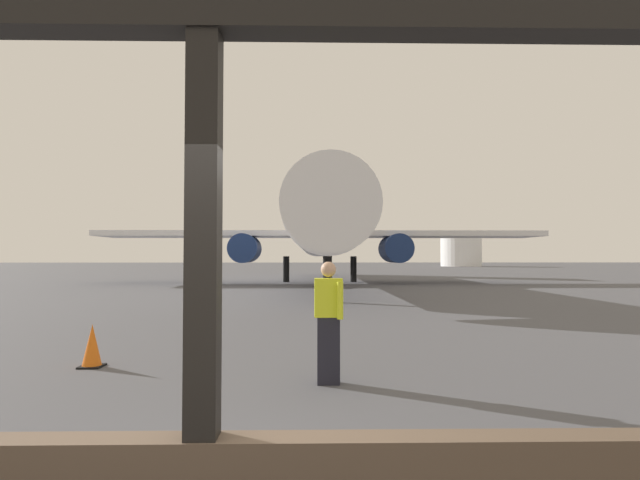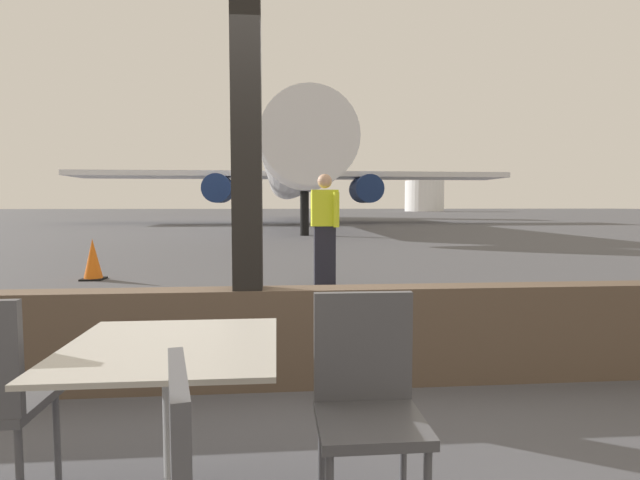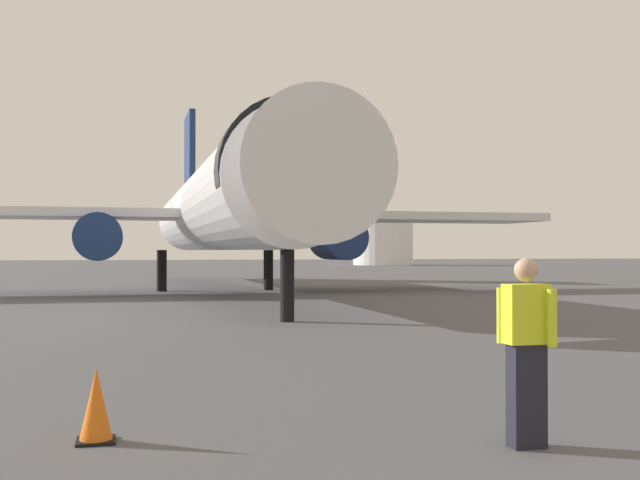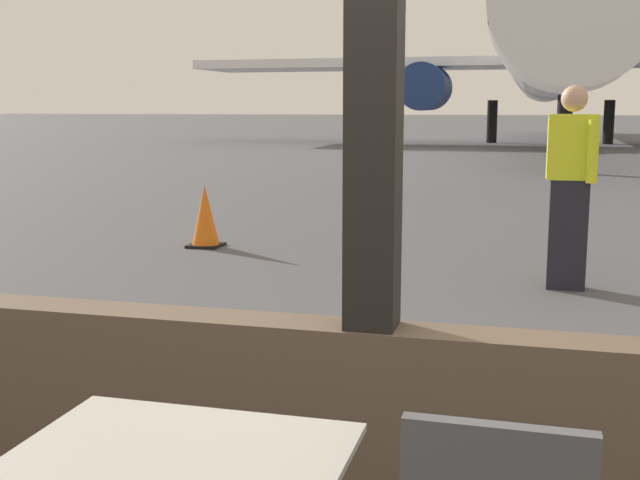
{
  "view_description": "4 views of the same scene",
  "coord_description": "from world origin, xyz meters",
  "px_view_note": "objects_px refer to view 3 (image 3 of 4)",
  "views": [
    {
      "loc": [
        0.67,
        -3.17,
        1.81
      ],
      "look_at": [
        1.0,
        13.9,
        2.37
      ],
      "focal_mm": 28.32,
      "sensor_mm": 36.0,
      "label": 1
    },
    {
      "loc": [
        0.2,
        -3.41,
        1.28
      ],
      "look_at": [
        0.47,
        -0.31,
        1.05
      ],
      "focal_mm": 27.71,
      "sensor_mm": 36.0,
      "label": 2
    },
    {
      "loc": [
        -2.66,
        -2.43,
        1.81
      ],
      "look_at": [
        2.66,
        18.72,
        2.1
      ],
      "focal_mm": 43.77,
      "sensor_mm": 36.0,
      "label": 3
    },
    {
      "loc": [
        0.58,
        -3.05,
        1.56
      ],
      "look_at": [
        -0.13,
        -0.32,
        1.09
      ],
      "focal_mm": 44.88,
      "sensor_mm": 36.0,
      "label": 4
    }
  ],
  "objects_px": {
    "traffic_cone": "(96,407)",
    "fuel_storage_tank": "(383,241)",
    "airplane": "(220,208)",
    "ground_crew_worker": "(526,349)"
  },
  "relations": [
    {
      "from": "traffic_cone",
      "to": "fuel_storage_tank",
      "type": "bearing_deg",
      "value": 69.54
    },
    {
      "from": "airplane",
      "to": "ground_crew_worker",
      "type": "distance_m",
      "value": 27.36
    },
    {
      "from": "ground_crew_worker",
      "to": "traffic_cone",
      "type": "relative_size",
      "value": 2.48
    },
    {
      "from": "traffic_cone",
      "to": "fuel_storage_tank",
      "type": "height_order",
      "value": "fuel_storage_tank"
    },
    {
      "from": "traffic_cone",
      "to": "ground_crew_worker",
      "type": "bearing_deg",
      "value": -16.89
    },
    {
      "from": "airplane",
      "to": "ground_crew_worker",
      "type": "bearing_deg",
      "value": -90.9
    },
    {
      "from": "airplane",
      "to": "ground_crew_worker",
      "type": "xyz_separation_m",
      "value": [
        -0.43,
        -27.22,
        -2.73
      ]
    },
    {
      "from": "airplane",
      "to": "ground_crew_worker",
      "type": "relative_size",
      "value": 20.88
    },
    {
      "from": "airplane",
      "to": "fuel_storage_tank",
      "type": "height_order",
      "value": "airplane"
    },
    {
      "from": "ground_crew_worker",
      "to": "fuel_storage_tank",
      "type": "distance_m",
      "value": 89.99
    }
  ]
}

